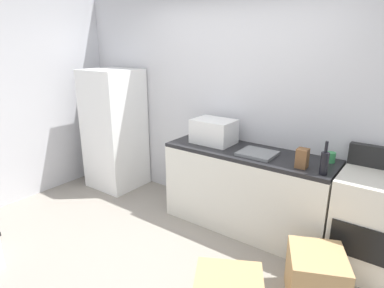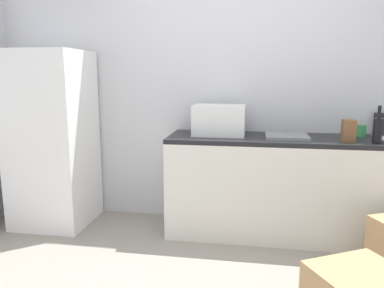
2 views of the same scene
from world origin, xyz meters
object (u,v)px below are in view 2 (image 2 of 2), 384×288
Objects in this scene: coffee_mug at (362,131)px; knife_block at (349,131)px; refrigerator at (53,139)px; wine_bottle at (378,130)px; microwave at (219,120)px.

knife_block is (-0.18, -0.30, 0.04)m from coffee_mug.
refrigerator is 2.66m from knife_block.
refrigerator reaches higher than wine_bottle.
wine_bottle is at bearing -13.46° from knife_block.
wine_bottle is (1.27, -0.23, -0.03)m from microwave.
wine_bottle is at bearing -85.92° from coffee_mug.
coffee_mug is (-0.02, 0.35, -0.06)m from wine_bottle.
microwave reaches higher than coffee_mug.
knife_block is at bearing 166.54° from wine_bottle.
microwave is at bearing 3.17° from refrigerator.
wine_bottle reaches higher than microwave.
refrigerator is at bearing 178.00° from knife_block.
microwave is 4.60× the size of coffee_mug.
microwave is 2.56× the size of knife_block.
knife_block is (2.66, -0.09, 0.16)m from refrigerator.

